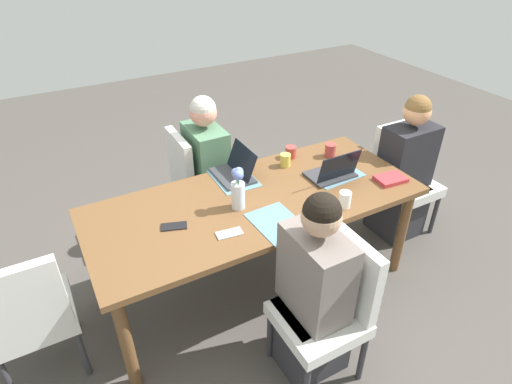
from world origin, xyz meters
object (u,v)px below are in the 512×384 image
object	(u,v)px
laptop_far_left_far	(235,171)
person_far_left_far	(208,177)
dining_table	(256,208)
coffee_mug_near_left	(345,200)
flower_vase	(238,188)
coffee_mug_near_right	(330,150)
chair_head_right_left_near	(401,173)
phone_silver	(229,233)
person_near_left_mid	(313,297)
person_head_right_left_near	(403,176)
chair_far_left_far	(196,179)
book_red_cover	(391,179)
coffee_mug_centre_left	(291,152)
chair_near_left_mid	(330,303)
laptop_head_right_left_near	(333,172)
phone_black	(174,226)
chair_head_left_right_near	(29,314)
coffee_mug_centre_right	(285,160)

from	to	relation	value
laptop_far_left_far	person_far_left_far	bearing A→B (deg)	95.67
dining_table	coffee_mug_near_left	xyz separation A→B (m)	(0.44, -0.34, 0.13)
person_far_left_far	laptop_far_left_far	bearing A→B (deg)	-84.33
flower_vase	coffee_mug_near_right	xyz separation A→B (m)	(0.90, 0.27, -0.09)
chair_head_right_left_near	phone_silver	bearing A→B (deg)	-169.35
person_near_left_mid	coffee_mug_near_left	xyz separation A→B (m)	(0.47, 0.37, 0.27)
person_head_right_left_near	chair_far_left_far	world-z (taller)	person_head_right_left_near
chair_head_right_left_near	book_red_cover	xyz separation A→B (m)	(-0.48, -0.33, 0.26)
flower_vase	coffee_mug_centre_left	world-z (taller)	flower_vase
phone_silver	chair_far_left_far	bearing A→B (deg)	-93.62
laptop_far_left_far	coffee_mug_near_right	world-z (taller)	laptop_far_left_far
chair_head_right_left_near	chair_near_left_mid	world-z (taller)	same
person_head_right_left_near	laptop_head_right_left_near	bearing A→B (deg)	-177.86
dining_table	coffee_mug_near_right	bearing A→B (deg)	17.07
phone_black	laptop_head_right_left_near	bearing A→B (deg)	-160.94
dining_table	chair_head_left_right_near	xyz separation A→B (m)	(-1.41, -0.06, -0.17)
chair_head_right_left_near	flower_vase	distance (m)	1.59
laptop_head_right_left_near	coffee_mug_centre_left	world-z (taller)	laptop_head_right_left_near
person_near_left_mid	laptop_far_left_far	distance (m)	1.05
coffee_mug_near_left	coffee_mug_centre_left	xyz separation A→B (m)	(0.06, 0.70, -0.01)
chair_near_left_mid	person_far_left_far	distance (m)	1.50
coffee_mug_near_left	person_far_left_far	bearing A→B (deg)	113.65
laptop_head_right_left_near	book_red_cover	bearing A→B (deg)	-34.78
chair_far_left_far	chair_head_right_left_near	bearing A→B (deg)	-25.52
coffee_mug_near_right	chair_head_left_right_near	bearing A→B (deg)	-172.36
coffee_mug_near_left	coffee_mug_centre_right	size ratio (longest dim) A/B	1.13
dining_table	chair_head_left_right_near	bearing A→B (deg)	-177.67
person_far_left_far	dining_table	bearing A→B (deg)	-87.43
chair_near_left_mid	phone_silver	world-z (taller)	chair_near_left_mid
coffee_mug_near_left	phone_black	world-z (taller)	coffee_mug_near_left
person_head_right_left_near	coffee_mug_centre_right	xyz separation A→B (m)	(-0.94, 0.27, 0.27)
dining_table	phone_silver	size ratio (longest dim) A/B	14.29
chair_head_left_right_near	phone_black	size ratio (longest dim) A/B	6.00
person_head_right_left_near	phone_black	xyz separation A→B (m)	(-1.89, -0.03, 0.22)
chair_head_left_right_near	phone_black	xyz separation A→B (m)	(0.85, 0.03, 0.25)
chair_far_left_far	coffee_mug_near_left	xyz separation A→B (m)	(0.54, -1.13, 0.30)
person_far_left_far	phone_black	world-z (taller)	person_far_left_far
coffee_mug_near_left	book_red_cover	world-z (taller)	coffee_mug_near_left
person_near_left_mid	book_red_cover	world-z (taller)	person_near_left_mid
laptop_head_right_left_near	coffee_mug_near_left	bearing A→B (deg)	-115.10
coffee_mug_near_left	chair_near_left_mid	bearing A→B (deg)	-132.91
chair_near_left_mid	phone_black	bearing A→B (deg)	129.13
book_red_cover	coffee_mug_centre_right	bearing A→B (deg)	140.00
book_red_cover	person_head_right_left_near	bearing A→B (deg)	35.86
coffee_mug_centre_right	person_head_right_left_near	bearing A→B (deg)	-15.94
laptop_head_right_left_near	coffee_mug_near_left	xyz separation A→B (m)	(-0.15, -0.31, 0.01)
coffee_mug_near_left	phone_black	distance (m)	1.05
person_head_right_left_near	coffee_mug_centre_right	bearing A→B (deg)	164.06
chair_near_left_mid	flower_vase	size ratio (longest dim) A/B	3.20
chair_far_left_far	person_far_left_far	world-z (taller)	person_far_left_far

